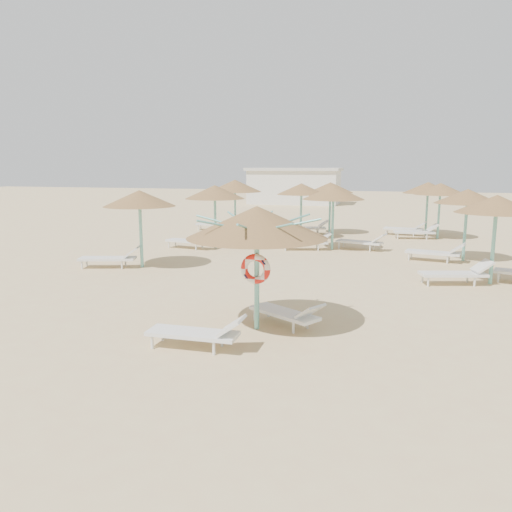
# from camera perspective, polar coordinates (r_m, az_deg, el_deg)

# --- Properties ---
(ground) EXTENTS (120.00, 120.00, 0.00)m
(ground) POSITION_cam_1_polar(r_m,az_deg,el_deg) (11.23, -0.19, -7.72)
(ground) COLOR tan
(ground) RESTS_ON ground
(main_palapa) EXTENTS (2.96, 2.96, 2.65)m
(main_palapa) POSITION_cam_1_polar(r_m,az_deg,el_deg) (10.39, 0.10, 3.82)
(main_palapa) COLOR #6CBBB0
(main_palapa) RESTS_ON ground
(lounger_main_a) EXTENTS (1.91, 0.60, 0.69)m
(lounger_main_a) POSITION_cam_1_polar(r_m,az_deg,el_deg) (9.71, -6.55, -8.67)
(lounger_main_a) COLOR silver
(lounger_main_a) RESTS_ON ground
(lounger_main_b) EXTENTS (1.83, 1.41, 0.66)m
(lounger_main_b) POSITION_cam_1_polar(r_m,az_deg,el_deg) (10.93, 3.69, -6.52)
(lounger_main_b) COLOR silver
(lounger_main_b) RESTS_ON ground
(palapa_field) EXTENTS (19.42, 14.18, 2.72)m
(palapa_field) POSITION_cam_1_polar(r_m,az_deg,el_deg) (21.25, 12.49, 6.89)
(palapa_field) COLOR #6CBBB0
(palapa_field) RESTS_ON ground
(service_hut) EXTENTS (8.40, 4.40, 3.25)m
(service_hut) POSITION_cam_1_polar(r_m,az_deg,el_deg) (46.18, 4.40, 8.01)
(service_hut) COLOR silver
(service_hut) RESTS_ON ground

